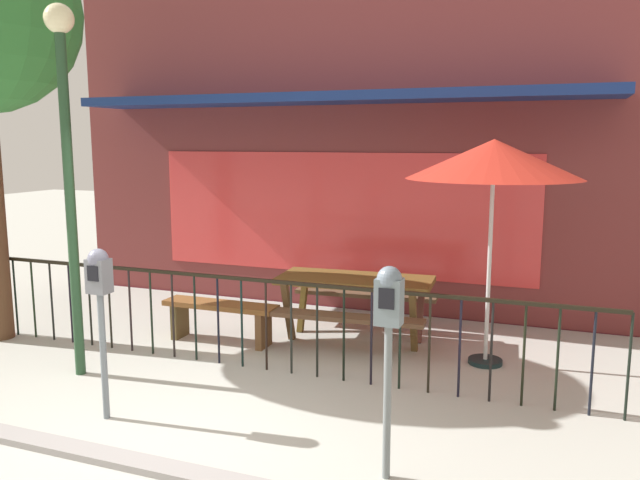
{
  "coord_description": "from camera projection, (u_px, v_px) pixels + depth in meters",
  "views": [
    {
      "loc": [
        2.89,
        -3.92,
        2.37
      ],
      "look_at": [
        0.58,
        2.15,
        1.34
      ],
      "focal_mm": 35.41,
      "sensor_mm": 36.0,
      "label": 1
    }
  ],
  "objects": [
    {
      "name": "patio_umbrella",
      "position": [
        494.0,
        160.0,
        6.42
      ],
      "size": [
        1.79,
        1.79,
        2.38
      ],
      "color": "black",
      "rests_on": "ground"
    },
    {
      "name": "parking_meter_far",
      "position": [
        389.0,
        317.0,
        4.29
      ],
      "size": [
        0.18,
        0.17,
        1.53
      ],
      "color": "slate",
      "rests_on": "ground"
    },
    {
      "name": "picnic_table_left",
      "position": [
        355.0,
        291.0,
        7.43
      ],
      "size": [
        1.89,
        1.48,
        0.79
      ],
      "color": "brown",
      "rests_on": "ground"
    },
    {
      "name": "patio_bench",
      "position": [
        220.0,
        313.0,
        7.42
      ],
      "size": [
        1.4,
        0.33,
        0.48
      ],
      "color": "brown",
      "rests_on": "ground"
    },
    {
      "name": "patio_fence_front",
      "position": [
        254.0,
        307.0,
        6.52
      ],
      "size": [
        7.07,
        0.04,
        0.97
      ],
      "color": "black",
      "rests_on": "ground"
    },
    {
      "name": "ground",
      "position": [
        155.0,
        441.0,
        5.01
      ],
      "size": [
        40.0,
        40.0,
        0.0
      ],
      "primitive_type": "plane",
      "color": "#B1B1A7"
    },
    {
      "name": "street_lamp",
      "position": [
        66.0,
        137.0,
        6.09
      ],
      "size": [
        0.28,
        0.28,
        3.64
      ],
      "color": "#234328",
      "rests_on": "ground"
    },
    {
      "name": "curb_edge",
      "position": [
        125.0,
        464.0,
        4.66
      ],
      "size": [
        11.75,
        0.2,
        0.11
      ],
      "primitive_type": "cube",
      "color": "gray",
      "rests_on": "ground"
    },
    {
      "name": "pub_storefront",
      "position": [
        343.0,
        136.0,
        8.86
      ],
      "size": [
        8.39,
        1.43,
        4.85
      ],
      "color": "#49151D",
      "rests_on": "ground"
    },
    {
      "name": "parking_meter_near",
      "position": [
        100.0,
        288.0,
        5.25
      ],
      "size": [
        0.18,
        0.17,
        1.48
      ],
      "color": "slate",
      "rests_on": "ground"
    }
  ]
}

